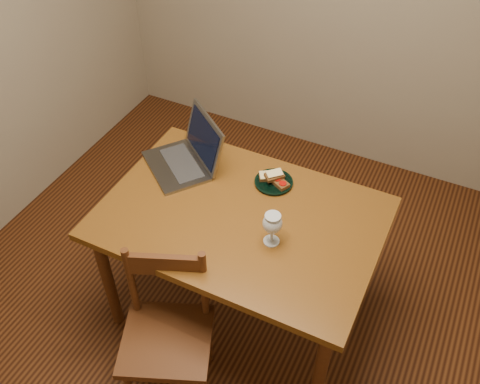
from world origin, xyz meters
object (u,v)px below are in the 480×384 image
at_px(table, 241,228).
at_px(chair, 167,330).
at_px(milk_glass, 272,229).
at_px(plate, 274,182).
at_px(laptop, 189,153).

height_order(table, chair, chair).
bearing_deg(table, milk_glass, -23.65).
bearing_deg(plate, chair, -100.80).
relative_size(milk_glass, laptop, 0.35).
distance_m(milk_glass, laptop, 0.67).
bearing_deg(milk_glass, table, 156.35).
height_order(plate, laptop, laptop).
height_order(chair, milk_glass, milk_glass).
relative_size(plate, milk_glass, 1.14).
height_order(table, laptop, laptop).
bearing_deg(chair, table, 56.58).
xyz_separation_m(chair, milk_glass, (0.30, 0.45, 0.36)).
bearing_deg(chair, plate, 56.67).
distance_m(table, milk_glass, 0.27).
relative_size(chair, milk_glass, 3.04).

